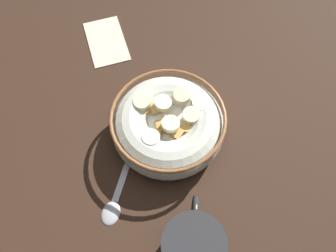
# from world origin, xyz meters

# --- Properties ---
(ground_plane) EXTENTS (0.97, 0.97, 0.02)m
(ground_plane) POSITION_xyz_m (0.00, 0.00, -0.01)
(ground_plane) COLOR #332116
(cereal_bowl) EXTENTS (0.18, 0.18, 0.07)m
(cereal_bowl) POSITION_xyz_m (0.00, 0.00, 0.03)
(cereal_bowl) COLOR beige
(cereal_bowl) RESTS_ON ground_plane
(spoon) EXTENTS (0.16, 0.04, 0.01)m
(spoon) POSITION_xyz_m (-0.11, 0.07, 0.00)
(spoon) COLOR #A5A5AD
(spoon) RESTS_ON ground_plane
(coffee_mug) EXTENTS (0.11, 0.08, 0.10)m
(coffee_mug) POSITION_xyz_m (-0.18, -0.05, 0.05)
(coffee_mug) COLOR #262628
(coffee_mug) RESTS_ON ground_plane
(folded_napkin) EXTENTS (0.13, 0.11, 0.00)m
(folded_napkin) POSITION_xyz_m (0.19, 0.14, 0.00)
(folded_napkin) COLOR beige
(folded_napkin) RESTS_ON ground_plane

